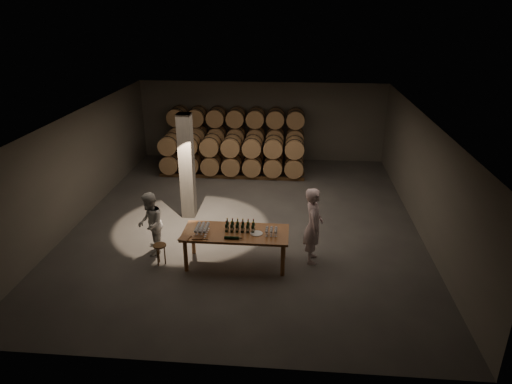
# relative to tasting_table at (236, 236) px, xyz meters

# --- Properties ---
(room) EXTENTS (12.00, 12.00, 12.00)m
(room) POSITION_rel_tasting_table_xyz_m (-1.80, 2.70, 0.80)
(room) COLOR #4B4A47
(room) RESTS_ON ground
(tasting_table) EXTENTS (2.60, 1.10, 0.90)m
(tasting_table) POSITION_rel_tasting_table_xyz_m (0.00, 0.00, 0.00)
(tasting_table) COLOR brown
(tasting_table) RESTS_ON ground
(barrel_stack_back) EXTENTS (5.48, 0.95, 2.31)m
(barrel_stack_back) POSITION_rel_tasting_table_xyz_m (-0.96, 7.70, 0.40)
(barrel_stack_back) COLOR brown
(barrel_stack_back) RESTS_ON ground
(barrel_stack_front) EXTENTS (5.48, 0.95, 1.57)m
(barrel_stack_front) POSITION_rel_tasting_table_xyz_m (-0.96, 6.30, 0.03)
(barrel_stack_front) COLOR brown
(barrel_stack_front) RESTS_ON ground
(bottle_cluster) EXTENTS (0.72, 0.22, 0.30)m
(bottle_cluster) POSITION_rel_tasting_table_xyz_m (0.10, 0.07, 0.21)
(bottle_cluster) COLOR black
(bottle_cluster) RESTS_ON tasting_table
(lying_bottles) EXTENTS (0.44, 0.07, 0.07)m
(lying_bottles) POSITION_rel_tasting_table_xyz_m (-0.04, -0.37, 0.14)
(lying_bottles) COLOR black
(lying_bottles) RESTS_ON tasting_table
(glass_cluster_left) EXTENTS (0.31, 0.53, 0.19)m
(glass_cluster_left) POSITION_rel_tasting_table_xyz_m (-0.82, -0.10, 0.24)
(glass_cluster_left) COLOR silver
(glass_cluster_left) RESTS_ON tasting_table
(glass_cluster_right) EXTENTS (0.30, 0.30, 0.16)m
(glass_cluster_right) POSITION_rel_tasting_table_xyz_m (0.88, -0.04, 0.22)
(glass_cluster_right) COLOR silver
(glass_cluster_right) RESTS_ON tasting_table
(plate) EXTENTS (0.30, 0.30, 0.02)m
(plate) POSITION_rel_tasting_table_xyz_m (0.52, -0.05, 0.11)
(plate) COLOR white
(plate) RESTS_ON tasting_table
(notebook_near) EXTENTS (0.27, 0.23, 0.03)m
(notebook_near) POSITION_rel_tasting_table_xyz_m (-0.87, -0.39, 0.12)
(notebook_near) COLOR brown
(notebook_near) RESTS_ON tasting_table
(notebook_corner) EXTENTS (0.29, 0.34, 0.03)m
(notebook_corner) POSITION_rel_tasting_table_xyz_m (-1.18, -0.44, 0.12)
(notebook_corner) COLOR brown
(notebook_corner) RESTS_ON tasting_table
(pen) EXTENTS (0.15, 0.02, 0.01)m
(pen) POSITION_rel_tasting_table_xyz_m (-0.67, -0.45, 0.11)
(pen) COLOR black
(pen) RESTS_ON tasting_table
(stool) EXTENTS (0.33, 0.33, 0.55)m
(stool) POSITION_rel_tasting_table_xyz_m (-1.89, -0.18, -0.35)
(stool) COLOR brown
(stool) RESTS_ON ground
(person_man) EXTENTS (0.48, 0.72, 1.98)m
(person_man) POSITION_rel_tasting_table_xyz_m (1.90, 0.34, 0.20)
(person_man) COLOR silver
(person_man) RESTS_ON ground
(person_woman) EXTENTS (0.82, 0.95, 1.68)m
(person_woman) POSITION_rel_tasting_table_xyz_m (-2.27, 0.37, 0.04)
(person_woman) COLOR silver
(person_woman) RESTS_ON ground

